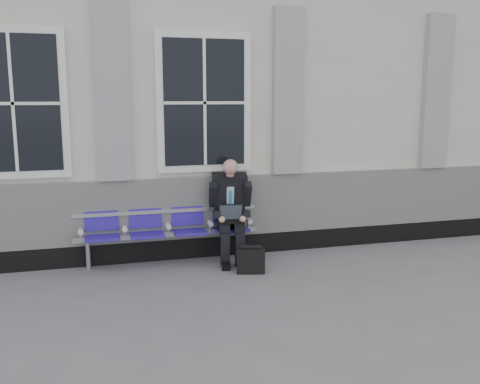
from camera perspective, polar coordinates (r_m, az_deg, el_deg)
name	(u,v)px	position (r m, az deg, el deg)	size (l,w,h in m)	color
ground	(202,293)	(6.57, -4.08, -10.71)	(70.00, 70.00, 0.00)	slate
station_building	(160,103)	(9.57, -8.53, 9.36)	(14.40, 4.40, 4.49)	silver
bench	(168,225)	(7.63, -7.73, -3.48)	(2.60, 0.47, 0.91)	#9EA0A3
businessman	(230,207)	(7.61, -1.03, -1.59)	(0.63, 0.85, 1.47)	black
briefcase	(251,260)	(7.21, 1.15, -7.28)	(0.40, 0.24, 0.38)	black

